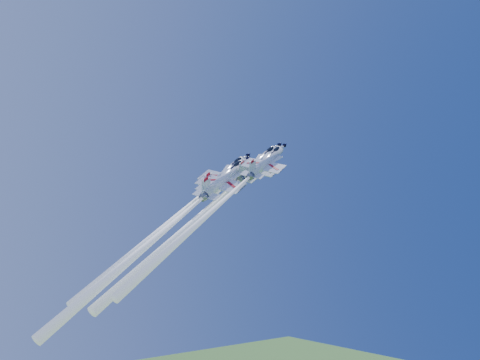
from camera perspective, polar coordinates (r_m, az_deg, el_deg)
jet_lead at (r=104.57m, az=-3.27°, el=-2.92°), size 42.63×18.20×39.30m
jet_left at (r=106.12m, az=-6.38°, el=-3.52°), size 39.15×16.30×35.72m
jet_right at (r=97.92m, az=-2.15°, el=-2.54°), size 37.12×16.13×34.42m
jet_slot at (r=98.16m, az=-7.51°, el=-4.87°), size 41.22×17.52×37.95m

